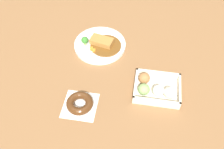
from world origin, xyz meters
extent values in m
plane|color=brown|center=(0.00, 0.00, 0.00)|extent=(1.60, 1.60, 0.00)
cylinder|color=white|center=(-0.09, 0.13, 0.01)|extent=(0.25, 0.25, 0.02)
cylinder|color=brown|center=(-0.06, 0.12, 0.02)|extent=(0.15, 0.15, 0.01)
cube|color=#A87538|center=(-0.08, 0.13, 0.04)|extent=(0.12, 0.08, 0.02)
cylinder|color=white|center=(-0.13, 0.15, 0.02)|extent=(0.06, 0.06, 0.00)
ellipsoid|color=yellow|center=(-0.13, 0.15, 0.03)|extent=(0.03, 0.03, 0.01)
cylinder|color=#8CB766|center=(-0.16, 0.11, 0.03)|extent=(0.01, 0.01, 0.02)
sphere|color=#387A2D|center=(-0.16, 0.11, 0.05)|extent=(0.03, 0.03, 0.03)
cube|color=orange|center=(-0.12, 0.08, 0.02)|extent=(0.02, 0.02, 0.01)
cube|color=orange|center=(-0.11, 0.07, 0.03)|extent=(0.02, 0.02, 0.01)
cube|color=beige|center=(0.19, -0.10, 0.01)|extent=(0.19, 0.15, 0.01)
cube|color=beige|center=(0.10, -0.10, 0.03)|extent=(0.01, 0.15, 0.03)
cube|color=beige|center=(0.28, -0.10, 0.03)|extent=(0.01, 0.15, 0.03)
cube|color=beige|center=(0.19, -0.17, 0.03)|extent=(0.19, 0.01, 0.03)
cube|color=beige|center=(0.19, -0.02, 0.03)|extent=(0.19, 0.01, 0.03)
sphere|color=#84A860|center=(0.14, -0.12, 0.04)|extent=(0.05, 0.05, 0.05)
sphere|color=silver|center=(0.20, -0.12, 0.04)|extent=(0.05, 0.05, 0.05)
sphere|color=#EFE5C6|center=(0.24, -0.12, 0.04)|extent=(0.05, 0.05, 0.05)
sphere|color=#9E6B3D|center=(0.14, -0.07, 0.04)|extent=(0.05, 0.05, 0.05)
cube|color=white|center=(-0.11, -0.22, 0.00)|extent=(0.14, 0.14, 0.00)
torus|color=#4C2B14|center=(-0.11, -0.22, 0.02)|extent=(0.11, 0.11, 0.03)
camera|label=1|loc=(0.11, -0.73, 0.86)|focal=40.13mm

